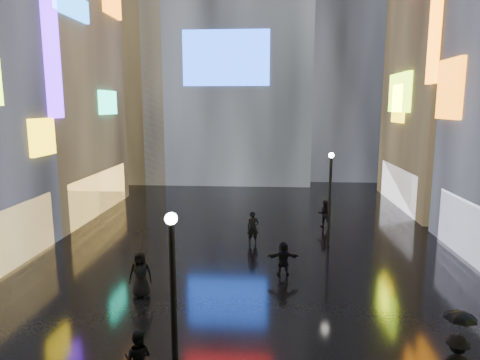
{
  "coord_description": "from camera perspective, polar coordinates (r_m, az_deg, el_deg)",
  "views": [
    {
      "loc": [
        1.06,
        -3.39,
        7.69
      ],
      "look_at": [
        0.0,
        12.0,
        5.0
      ],
      "focal_mm": 32.0,
      "sensor_mm": 36.0,
      "label": 1
    }
  ],
  "objects": [
    {
      "name": "pedestrian_4",
      "position": [
        18.18,
        -13.13,
        -12.1
      ],
      "size": [
        1.01,
        0.73,
        1.93
      ],
      "primitive_type": "imported",
      "rotation": [
        0.0,
        0.0,
        0.13
      ],
      "color": "black",
      "rests_on": "ground"
    },
    {
      "name": "tower_flank_right",
      "position": [
        50.88,
        13.7,
        20.16
      ],
      "size": [
        12.0,
        12.0,
        34.0
      ],
      "primitive_type": "cube",
      "color": "black",
      "rests_on": "ground"
    },
    {
      "name": "pedestrian_5",
      "position": [
        19.96,
        5.79,
        -10.38
      ],
      "size": [
        1.5,
        0.6,
        1.58
      ],
      "primitive_type": "imported",
      "rotation": [
        0.0,
        0.0,
        3.23
      ],
      "color": "black",
      "rests_on": "ground"
    },
    {
      "name": "building_right_far",
      "position": [
        37.1,
        29.21,
        18.44
      ],
      "size": [
        10.28,
        12.0,
        28.0
      ],
      "color": "black",
      "rests_on": "ground"
    },
    {
      "name": "ground",
      "position": [
        24.64,
        1.29,
        -8.3
      ],
      "size": [
        140.0,
        140.0,
        0.0
      ],
      "primitive_type": "plane",
      "color": "black",
      "rests_on": "ground"
    },
    {
      "name": "building_left_far",
      "position": [
        34.13,
        -26.95,
        14.39
      ],
      "size": [
        10.28,
        12.0,
        22.0
      ],
      "color": "black",
      "rests_on": "ground"
    },
    {
      "name": "pedestrian_1",
      "position": [
        13.06,
        -13.43,
        -22.11
      ],
      "size": [
        0.84,
        0.67,
        1.65
      ],
      "primitive_type": "imported",
      "rotation": [
        0.0,
        0.0,
        3.08
      ],
      "color": "black",
      "rests_on": "ground"
    },
    {
      "name": "pedestrian_6",
      "position": [
        24.15,
        1.75,
        -6.39
      ],
      "size": [
        0.74,
        0.56,
        1.84
      ],
      "primitive_type": "imported",
      "rotation": [
        0.0,
        0.0,
        0.19
      ],
      "color": "black",
      "rests_on": "ground"
    },
    {
      "name": "umbrella_1",
      "position": [
        13.13,
        27.25,
        -16.6
      ],
      "size": [
        1.04,
        1.04,
        0.71
      ],
      "primitive_type": "imported",
      "rotation": [
        0.0,
        0.0,
        3.49
      ],
      "color": "black",
      "rests_on": "pedestrian_2"
    },
    {
      "name": "umbrella_2",
      "position": [
        17.7,
        -13.31,
        -7.89
      ],
      "size": [
        1.13,
        1.12,
        0.88
      ],
      "primitive_type": "imported",
      "rotation": [
        0.0,
        0.0,
        4.9
      ],
      "color": "black",
      "rests_on": "pedestrian_4"
    },
    {
      "name": "lamp_near",
      "position": [
        11.01,
        -8.86,
        -15.75
      ],
      "size": [
        0.3,
        0.3,
        5.2
      ],
      "color": "black",
      "rests_on": "ground"
    },
    {
      "name": "tower_flank_left",
      "position": [
        48.11,
        -14.91,
        15.9
      ],
      "size": [
        10.0,
        10.0,
        26.0
      ],
      "primitive_type": "cube",
      "color": "black",
      "rests_on": "ground"
    },
    {
      "name": "pedestrian_7",
      "position": [
        28.02,
        11.2,
        -4.41
      ],
      "size": [
        0.87,
        0.7,
        1.72
      ],
      "primitive_type": "imported",
      "rotation": [
        0.0,
        0.0,
        3.08
      ],
      "color": "black",
      "rests_on": "ground"
    },
    {
      "name": "lamp_far",
      "position": [
        23.89,
        11.91,
        -1.78
      ],
      "size": [
        0.3,
        0.3,
        5.2
      ],
      "color": "black",
      "rests_on": "ground"
    }
  ]
}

